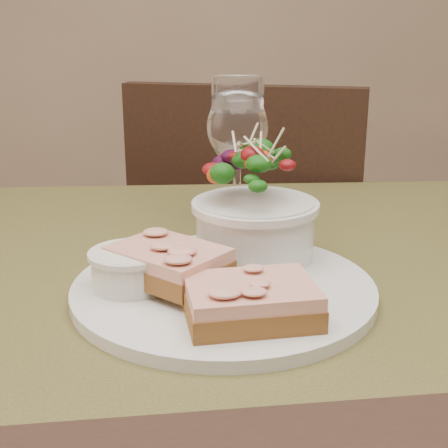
{
  "coord_description": "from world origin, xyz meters",
  "views": [
    {
      "loc": [
        -0.05,
        -0.58,
        1.0
      ],
      "look_at": [
        -0.01,
        0.0,
        0.81
      ],
      "focal_mm": 50.0,
      "sensor_mm": 36.0,
      "label": 1
    }
  ],
  "objects": [
    {
      "name": "garnish",
      "position": [
        -0.1,
        0.04,
        0.77
      ],
      "size": [
        0.05,
        0.04,
        0.02
      ],
      "color": "black",
      "rests_on": "dinner_plate"
    },
    {
      "name": "wine_glass",
      "position": [
        0.01,
        0.18,
        0.87
      ],
      "size": [
        0.08,
        0.08,
        0.18
      ],
      "color": "white",
      "rests_on": "cafe_table"
    },
    {
      "name": "ramekin",
      "position": [
        -0.1,
        -0.03,
        0.78
      ],
      "size": [
        0.07,
        0.07,
        0.04
      ],
      "color": "silver",
      "rests_on": "dinner_plate"
    },
    {
      "name": "dinner_plate",
      "position": [
        -0.02,
        -0.03,
        0.76
      ],
      "size": [
        0.29,
        0.29,
        0.01
      ],
      "primitive_type": "cylinder",
      "color": "silver",
      "rests_on": "cafe_table"
    },
    {
      "name": "salad_bowl",
      "position": [
        0.02,
        0.04,
        0.82
      ],
      "size": [
        0.12,
        0.12,
        0.13
      ],
      "color": "silver",
      "rests_on": "dinner_plate"
    },
    {
      "name": "chair_far",
      "position": [
        0.09,
        0.65,
        0.29
      ],
      "size": [
        0.52,
        0.52,
        0.9
      ],
      "rotation": [
        0.0,
        0.0,
        2.85
      ],
      "color": "black",
      "rests_on": "ground"
    },
    {
      "name": "cafe_table",
      "position": [
        0.0,
        0.0,
        0.65
      ],
      "size": [
        0.8,
        0.8,
        0.75
      ],
      "color": "#40371B",
      "rests_on": "ground"
    },
    {
      "name": "sandwich_back",
      "position": [
        -0.07,
        -0.03,
        0.78
      ],
      "size": [
        0.13,
        0.13,
        0.03
      ],
      "rotation": [
        0.0,
        0.0,
        -0.73
      ],
      "color": "#553516",
      "rests_on": "dinner_plate"
    },
    {
      "name": "sandwich_front",
      "position": [
        0.0,
        -0.11,
        0.78
      ],
      "size": [
        0.12,
        0.09,
        0.03
      ],
      "rotation": [
        0.0,
        0.0,
        0.12
      ],
      "color": "#553516",
      "rests_on": "dinner_plate"
    }
  ]
}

